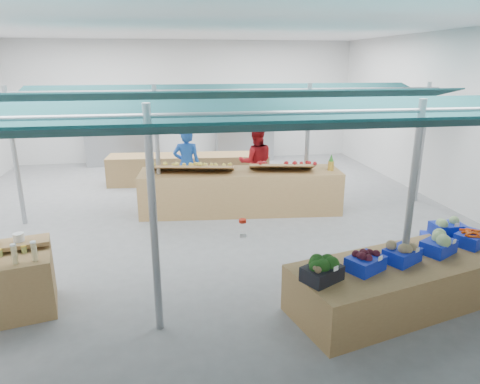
{
  "coord_description": "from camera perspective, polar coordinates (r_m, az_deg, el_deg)",
  "views": [
    {
      "loc": [
        -0.78,
        -9.13,
        3.45
      ],
      "look_at": [
        0.52,
        -1.6,
        1.13
      ],
      "focal_mm": 32.0,
      "sensor_mm": 36.0,
      "label": 1
    }
  ],
  "objects": [
    {
      "name": "far_counter",
      "position": [
        12.78,
        -6.82,
        3.09
      ],
      "size": [
        4.74,
        1.33,
        0.84
      ],
      "primitive_type": "cube",
      "rotation": [
        0.0,
        0.0,
        -0.09
      ],
      "color": "olive",
      "rests_on": "floor"
    },
    {
      "name": "awnings",
      "position": [
        7.56,
        1.98,
        11.84
      ],
      "size": [
        9.5,
        7.08,
        0.3
      ],
      "color": "#0B302D",
      "rests_on": "pole_grid"
    },
    {
      "name": "apple_heap_yellow",
      "position": [
        9.88,
        -6.36,
        3.48
      ],
      "size": [
        2.0,
        1.05,
        0.27
      ],
      "rotation": [
        0.0,
        0.0,
        -0.19
      ],
      "color": "#997247",
      "rests_on": "fruit_counter"
    },
    {
      "name": "sparrow",
      "position": [
        5.54,
        10.29,
        -10.14
      ],
      "size": [
        0.12,
        0.09,
        0.11
      ],
      "rotation": [
        0.0,
        0.0,
        0.49
      ],
      "color": "brown",
      "rests_on": "crate_broccoli"
    },
    {
      "name": "back_shelving_right",
      "position": [
        15.57,
        0.62,
        7.88
      ],
      "size": [
        2.0,
        0.5,
        2.0
      ],
      "primitive_type": "cube",
      "color": "#B23F33",
      "rests_on": "floor"
    },
    {
      "name": "hall",
      "position": [
        10.62,
        -5.68,
        12.5
      ],
      "size": [
        13.0,
        13.0,
        13.0
      ],
      "color": "silver",
      "rests_on": "ground"
    },
    {
      "name": "apple_heap_red",
      "position": [
        10.01,
        5.57,
        3.7
      ],
      "size": [
        1.61,
        0.97,
        0.27
      ],
      "rotation": [
        0.0,
        0.0,
        -0.19
      ],
      "color": "#997247",
      "rests_on": "fruit_counter"
    },
    {
      "name": "crate_beets",
      "position": [
        6.16,
        16.39,
        -8.86
      ],
      "size": [
        0.61,
        0.55,
        0.29
      ],
      "rotation": [
        0.0,
        0.0,
        0.49
      ],
      "color": "#1127BC",
      "rests_on": "veg_counter"
    },
    {
      "name": "crate_stack",
      "position": [
        8.22,
        24.52,
        -7.2
      ],
      "size": [
        0.61,
        0.53,
        0.61
      ],
      "primitive_type": "cube",
      "rotation": [
        0.0,
        0.0,
        -0.43
      ],
      "color": "#1127BC",
      "rests_on": "floor"
    },
    {
      "name": "pole_grid",
      "position": [
        7.71,
        1.91,
        4.65
      ],
      "size": [
        10.0,
        4.6,
        3.0
      ],
      "color": "gray",
      "rests_on": "floor"
    },
    {
      "name": "veg_counter",
      "position": [
        6.92,
        21.62,
        -10.94
      ],
      "size": [
        3.83,
        2.07,
        0.71
      ],
      "primitive_type": "cube",
      "rotation": [
        0.0,
        0.0,
        0.25
      ],
      "color": "olive",
      "rests_on": "floor"
    },
    {
      "name": "floor",
      "position": [
        9.79,
        -4.59,
        -3.77
      ],
      "size": [
        13.0,
        13.0,
        0.0
      ],
      "primitive_type": "plane",
      "color": "slate",
      "rests_on": "ground"
    },
    {
      "name": "crate_carrots",
      "position": [
        7.6,
        28.5,
        -5.47
      ],
      "size": [
        0.61,
        0.55,
        0.29
      ],
      "rotation": [
        0.0,
        0.0,
        0.49
      ],
      "color": "#1127BC",
      "rests_on": "veg_counter"
    },
    {
      "name": "crate_celeriac",
      "position": [
        6.58,
        20.83,
        -7.52
      ],
      "size": [
        0.61,
        0.55,
        0.31
      ],
      "rotation": [
        0.0,
        0.0,
        0.49
      ],
      "color": "#1127BC",
      "rests_on": "veg_counter"
    },
    {
      "name": "vendor_right",
      "position": [
        11.22,
        2.14,
        3.98
      ],
      "size": [
        0.98,
        0.8,
        1.88
      ],
      "primitive_type": "imported",
      "rotation": [
        0.0,
        0.0,
        3.05
      ],
      "color": "maroon",
      "rests_on": "floor"
    },
    {
      "name": "back_shelving_left",
      "position": [
        15.42,
        -16.19,
        7.12
      ],
      "size": [
        2.0,
        0.5,
        2.0
      ],
      "primitive_type": "cube",
      "color": "#B23F33",
      "rests_on": "floor"
    },
    {
      "name": "crate_broccoli",
      "position": [
        5.75,
        10.91,
        -10.1
      ],
      "size": [
        0.61,
        0.55,
        0.35
      ],
      "rotation": [
        0.0,
        0.0,
        0.49
      ],
      "color": "black",
      "rests_on": "veg_counter"
    },
    {
      "name": "pineapple",
      "position": [
        10.27,
        12.05,
        3.83
      ],
      "size": [
        0.14,
        0.14,
        0.39
      ],
      "rotation": [
        0.0,
        0.0,
        -0.19
      ],
      "color": "#8C6019",
      "rests_on": "fruit_counter"
    },
    {
      "name": "pole_ribbon",
      "position": [
        6.62,
        0.35,
        -4.06
      ],
      "size": [
        0.12,
        0.12,
        0.28
      ],
      "color": "red",
      "rests_on": "pole_grid"
    },
    {
      "name": "vendor_left",
      "position": [
        11.0,
        -7.09,
        3.6
      ],
      "size": [
        0.72,
        0.51,
        1.88
      ],
      "primitive_type": "imported",
      "rotation": [
        0.0,
        0.0,
        3.05
      ],
      "color": "blue",
      "rests_on": "floor"
    },
    {
      "name": "crate_cabbage",
      "position": [
        7.06,
        24.98,
        -6.2
      ],
      "size": [
        0.61,
        0.55,
        0.35
      ],
      "rotation": [
        0.0,
        0.0,
        0.49
      ],
      "color": "#1127BC",
      "rests_on": "veg_counter"
    },
    {
      "name": "fruit_counter",
      "position": [
        10.18,
        0.08,
        0.1
      ],
      "size": [
        4.78,
        1.56,
        1.01
      ],
      "primitive_type": "cube",
      "rotation": [
        0.0,
        0.0,
        -0.1
      ],
      "color": "olive",
      "rests_on": "floor"
    },
    {
      "name": "crate_extra",
      "position": [
        7.85,
        25.96,
        -4.16
      ],
      "size": [
        0.51,
        0.41,
        0.32
      ],
      "rotation": [
        0.0,
        0.0,
        -0.02
      ],
      "color": "#1127BC",
      "rests_on": "veg_counter"
    }
  ]
}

